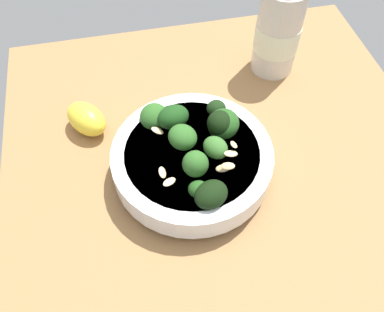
# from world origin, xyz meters

# --- Properties ---
(ground_plane) EXTENTS (0.65, 0.65, 0.03)m
(ground_plane) POSITION_xyz_m (0.00, 0.00, -0.02)
(ground_plane) COLOR #996D42
(bowl_of_broccoli) EXTENTS (0.22, 0.22, 0.09)m
(bowl_of_broccoli) POSITION_xyz_m (0.02, -0.05, 0.04)
(bowl_of_broccoli) COLOR white
(bowl_of_broccoli) RESTS_ON ground_plane
(lemon_wedge) EXTENTS (0.09, 0.08, 0.05)m
(lemon_wedge) POSITION_xyz_m (-0.09, -0.19, 0.02)
(lemon_wedge) COLOR yellow
(lemon_wedge) RESTS_ON ground_plane
(bottle_tall) EXTENTS (0.08, 0.08, 0.16)m
(bottle_tall) POSITION_xyz_m (-0.17, 0.14, 0.08)
(bottle_tall) COLOR beige
(bottle_tall) RESTS_ON ground_plane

